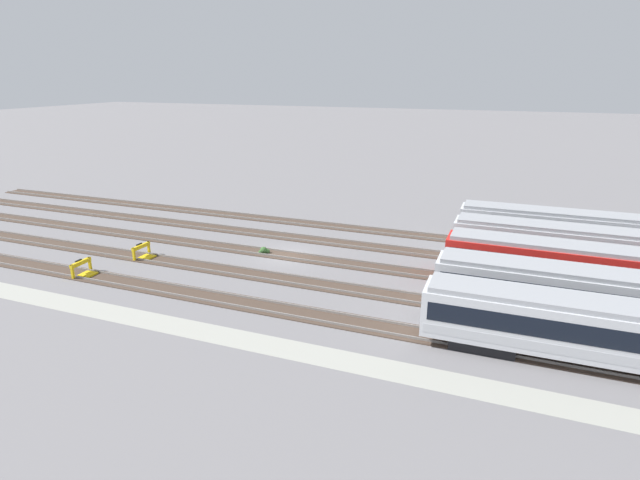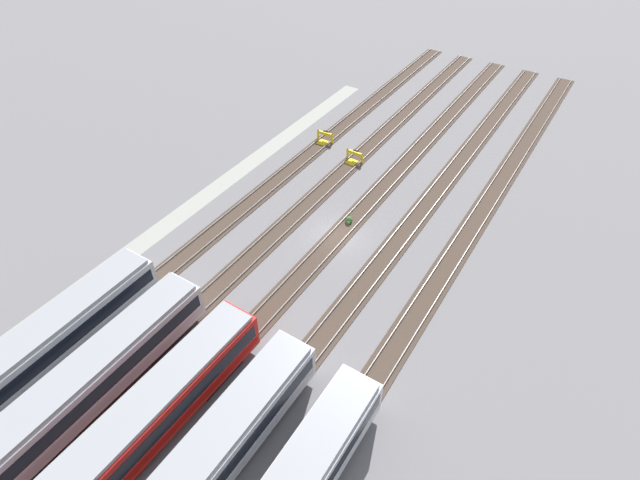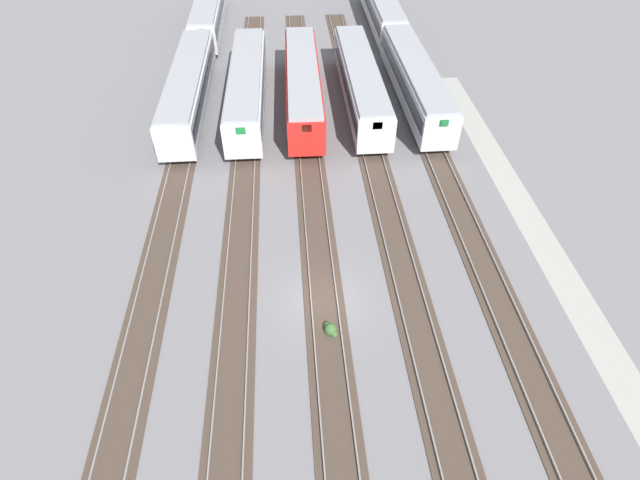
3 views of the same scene
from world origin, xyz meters
name	(u,v)px [view 3 (image 3 of 3)]	position (x,y,z in m)	size (l,w,h in m)	color
ground_plane	(324,301)	(0.00, 0.00, 0.00)	(400.00, 400.00, 0.00)	slate
service_walkway	(569,287)	(0.00, -14.04, 0.00)	(54.00, 2.00, 0.01)	#9E9E93
rail_track_nearest	(494,290)	(0.00, -9.68, 0.04)	(90.00, 2.23, 0.21)	#47382D
rail_track_near_inner	(410,295)	(0.00, -4.84, 0.04)	(90.00, 2.24, 0.21)	#47382D
rail_track_middle	(324,300)	(0.00, 0.00, 0.04)	(90.00, 2.24, 0.21)	#47382D
rail_track_far_inner	(236,305)	(0.00, 4.84, 0.04)	(90.00, 2.23, 0.21)	#47382D
rail_track_farthest	(147,310)	(0.00, 9.68, 0.04)	(90.00, 2.23, 0.21)	#47382D
subway_car_front_row_leftmost	(303,85)	(22.33, 0.06, 2.04)	(18.04, 3.09, 3.70)	red
subway_car_front_row_left_inner	(209,11)	(41.38, 9.67, 2.04)	(18.02, 2.98, 3.70)	silver
subway_car_front_row_centre	(360,83)	(22.33, -4.90, 2.04)	(18.00, 2.84, 3.70)	silver
subway_car_front_row_right_inner	(189,88)	(22.33, 9.69, 2.04)	(18.01, 2.91, 3.70)	silver
subway_car_front_row_rightmost	(247,86)	(22.33, 4.79, 2.04)	(18.02, 2.97, 3.70)	silver
subway_car_back_row_leftmost	(381,8)	(40.97, -9.71, 2.04)	(18.03, 3.00, 3.70)	silver
subway_car_back_row_centre	(415,81)	(22.33, -9.65, 2.04)	(18.02, 2.97, 3.70)	silver
weed_clump	(330,329)	(-2.15, -0.17, 0.24)	(0.92, 0.70, 0.64)	#38602D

